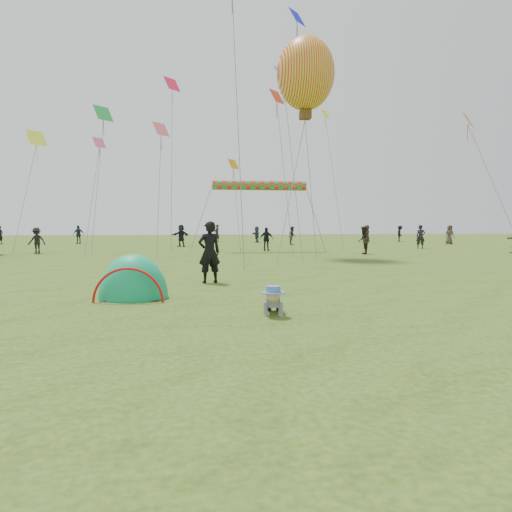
{
  "coord_description": "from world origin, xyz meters",
  "views": [
    {
      "loc": [
        -1.76,
        -9.52,
        1.8
      ],
      "look_at": [
        -0.16,
        1.87,
        1.0
      ],
      "focal_mm": 32.0,
      "sensor_mm": 36.0,
      "label": 1
    }
  ],
  "objects": [
    {
      "name": "crowd_person_1",
      "position": [
        8.45,
        16.68,
        0.84
      ],
      "size": [
        0.89,
        0.99,
        1.68
      ],
      "primitive_type": "imported",
      "rotation": [
        0.0,
        0.0,
        4.33
      ],
      "color": "black",
      "rests_on": "ground"
    },
    {
      "name": "diamond_kite_8",
      "position": [
        -12.37,
        24.28,
        7.76
      ],
      "size": [
        1.3,
        1.3,
        1.06
      ],
      "primitive_type": "plane",
      "rotation": [
        1.05,
        0.0,
        0.79
      ],
      "color": "#D9ED2E"
    },
    {
      "name": "crowd_person_4",
      "position": [
        15.28,
        33.34,
        0.87
      ],
      "size": [
        0.58,
        0.86,
        1.73
      ],
      "primitive_type": "imported",
      "rotation": [
        0.0,
        0.0,
        4.68
      ],
      "color": "#2D201C",
      "rests_on": "ground"
    },
    {
      "name": "crowd_person_0",
      "position": [
        14.99,
        22.16,
        0.88
      ],
      "size": [
        0.74,
        0.61,
        1.75
      ],
      "primitive_type": "imported",
      "rotation": [
        0.0,
        0.0,
        5.94
      ],
      "color": "black",
      "rests_on": "ground"
    },
    {
      "name": "diamond_kite_2",
      "position": [
        9.2,
        27.54,
        10.86
      ],
      "size": [
        0.88,
        0.88,
        0.72
      ],
      "primitive_type": "plane",
      "rotation": [
        1.05,
        0.0,
        0.79
      ],
      "color": "#C4EE0F"
    },
    {
      "name": "crowd_person_9",
      "position": [
        -11.22,
        20.05,
        0.8
      ],
      "size": [
        1.07,
        0.66,
        1.6
      ],
      "primitive_type": "imported",
      "rotation": [
        0.0,
        0.0,
        6.22
      ],
      "color": "black",
      "rests_on": "ground"
    },
    {
      "name": "diamond_kite_5",
      "position": [
        -7.73,
        21.91,
        7.14
      ],
      "size": [
        0.84,
        0.84,
        0.68
      ],
      "primitive_type": "plane",
      "rotation": [
        1.05,
        0.0,
        0.79
      ],
      "color": "#CF5295"
    },
    {
      "name": "crowd_person_7",
      "position": [
        6.99,
        29.79,
        0.81
      ],
      "size": [
        0.78,
        0.91,
        1.61
      ],
      "primitive_type": "imported",
      "rotation": [
        0.0,
        0.0,
        1.32
      ],
      "color": "#31241E",
      "rests_on": "ground"
    },
    {
      "name": "diamond_kite_1",
      "position": [
        1.24,
        23.71,
        6.15
      ],
      "size": [
        0.9,
        0.9,
        0.73
      ],
      "primitive_type": "plane",
      "rotation": [
        1.05,
        0.0,
        0.79
      ],
      "color": "#CE8609"
    },
    {
      "name": "crowd_person_14",
      "position": [
        3.24,
        20.98,
        0.8
      ],
      "size": [
        1.0,
        0.63,
        1.59
      ],
      "primitive_type": "imported",
      "rotation": [
        0.0,
        0.0,
        2.86
      ],
      "color": "black",
      "rests_on": "ground"
    },
    {
      "name": "crowd_person_12",
      "position": [
        -19.03,
        34.72,
        0.84
      ],
      "size": [
        0.54,
        0.69,
        1.68
      ],
      "primitive_type": "imported",
      "rotation": [
        0.0,
        0.0,
        1.33
      ],
      "color": "black",
      "rests_on": "ground"
    },
    {
      "name": "crawling_toddler",
      "position": [
        -0.16,
        -0.63,
        0.31
      ],
      "size": [
        0.71,
        0.9,
        0.62
      ],
      "primitive_type": null,
      "rotation": [
        0.0,
        0.0,
        -0.19
      ],
      "color": "black",
      "rests_on": "ground"
    },
    {
      "name": "diamond_kite_0",
      "position": [
        3.73,
        20.0,
        10.01
      ],
      "size": [
        1.13,
        1.13,
        0.92
      ],
      "primitive_type": "plane",
      "rotation": [
        1.05,
        0.0,
        0.79
      ],
      "color": "red"
    },
    {
      "name": "diamond_kite_11",
      "position": [
        -3.59,
        19.52,
        7.64
      ],
      "size": [
        1.05,
        1.05,
        0.86
      ],
      "primitive_type": "plane",
      "rotation": [
        1.05,
        0.0,
        0.79
      ],
      "color": "#E55F6A"
    },
    {
      "name": "standing_adult",
      "position": [
        -1.24,
        4.45,
        0.95
      ],
      "size": [
        0.78,
        0.61,
        1.89
      ],
      "primitive_type": "imported",
      "rotation": [
        0.0,
        0.0,
        3.39
      ],
      "color": "black",
      "rests_on": "ground"
    },
    {
      "name": "crowd_person_5",
      "position": [
        4.52,
        34.78,
        0.8
      ],
      "size": [
        0.86,
        1.56,
        1.6
      ],
      "primitive_type": "imported",
      "rotation": [
        0.0,
        0.0,
        4.99
      ],
      "color": "#253642",
      "rests_on": "ground"
    },
    {
      "name": "crowd_person_6",
      "position": [
        0.77,
        37.52,
        0.89
      ],
      "size": [
        0.74,
        0.77,
        1.77
      ],
      "primitive_type": "imported",
      "rotation": [
        0.0,
        0.0,
        4.03
      ],
      "color": "black",
      "rests_on": "ground"
    },
    {
      "name": "popup_tent",
      "position": [
        -3.19,
        1.79,
        0.0
      ],
      "size": [
        1.78,
        1.51,
        2.17
      ],
      "primitive_type": "ellipsoid",
      "rotation": [
        0.0,
        0.0,
        -0.08
      ],
      "color": "#148A45",
      "rests_on": "ground"
    },
    {
      "name": "balloon_kite",
      "position": [
        4.42,
        15.19,
        9.72
      ],
      "size": [
        3.14,
        3.14,
        4.39
      ],
      "primitive_type": null,
      "color": "#D4DE0D"
    },
    {
      "name": "diamond_kite_4",
      "position": [
        4.83,
        19.12,
        14.66
      ],
      "size": [
        1.25,
        1.25,
        1.02
      ],
      "primitive_type": "plane",
      "rotation": [
        1.05,
        0.0,
        0.79
      ],
      "color": "#0C16DC"
    },
    {
      "name": "diamond_kite_9",
      "position": [
        -7.91,
        24.54,
        9.64
      ],
      "size": [
        1.35,
        1.35,
        1.1
      ],
      "primitive_type": "plane",
      "rotation": [
        1.05,
        0.0,
        0.79
      ],
      "color": "green"
    },
    {
      "name": "diamond_kite_10",
      "position": [
        3.64,
        17.36,
        10.46
      ],
      "size": [
        1.31,
        1.31,
        1.07
      ],
      "primitive_type": "plane",
      "rotation": [
        1.05,
        0.0,
        0.79
      ],
      "color": "#3392DC"
    },
    {
      "name": "crowd_person_11",
      "position": [
        -2.64,
        27.53,
        0.89
      ],
      "size": [
        1.64,
        1.39,
        1.78
      ],
      "primitive_type": "imported",
      "rotation": [
        0.0,
        0.0,
        5.66
      ],
      "color": "black",
      "rests_on": "ground"
    },
    {
      "name": "diamond_kite_7",
      "position": [
        13.62,
        14.57,
        7.65
      ],
      "size": [
        0.99,
        0.99,
        0.81
      ],
      "primitive_type": "plane",
      "rotation": [
        1.05,
        0.0,
        0.79
      ],
      "color": "#CD6117"
    },
    {
      "name": "rainbow_tube_kite",
      "position": [
        2.66,
        20.3,
        4.35
      ],
      "size": [
        6.18,
        0.64,
        0.64
      ],
      "primitive_type": "cylinder",
      "rotation": [
        0.0,
        1.57,
        0.0
      ],
      "color": "red"
    },
    {
      "name": "crowd_person_8",
      "position": [
        -12.21,
        34.7,
        0.86
      ],
      "size": [
        1.07,
        0.87,
        1.71
      ],
      "primitive_type": "imported",
      "rotation": [
        0.0,
        0.0,
        3.68
      ],
      "color": "#212A32",
      "rests_on": "ground"
    },
    {
      "name": "diamond_kite_6",
      "position": [
        -3.11,
        25.23,
        12.07
      ],
      "size": [
        1.25,
        1.25,
        1.02
      ],
      "primitive_type": "plane",
      "rotation": [
        1.05,
        0.0,
        0.79
      ],
      "color": "#EA1C40"
    },
    {
      "name": "crowd_person_10",
      "position": [
        21.31,
        28.88,
        0.87
      ],
      "size": [
        0.87,
        0.59,
        1.74
      ],
      "primitive_type": "imported",
      "rotation": [
        0.0,
        0.0,
        6.24
      ],
      "color": "#473631",
      "rests_on": "ground"
    },
    {
      "name": "ground",
      "position": [
        0.0,
        0.0,
        0.0
      ],
      "size": [
        140.0,
        140.0,
        0.0
      ],
      "primitive_type": "plane",
      "color": "#1F490D"
    },
    {
      "name": "crowd_person_3",
      "position": [
        19.62,
        35.27,
        0.83
      ],
      "size": [
        0.87,
        1.2,
        1.67
      ],
      "primitive_type": "imported",
      "rotation": [
        0.0,
        0.0,
        1.32
      ],
      "color": "black",
      "rests_on": "ground"
    }
  ]
}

